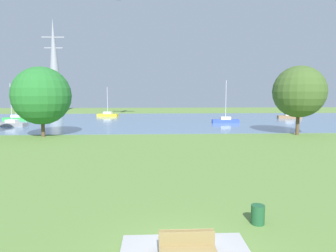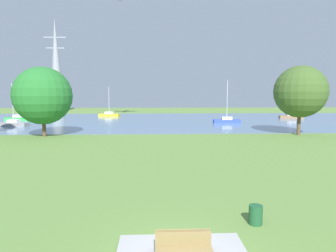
{
  "view_description": "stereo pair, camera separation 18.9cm",
  "coord_description": "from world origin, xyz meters",
  "px_view_note": "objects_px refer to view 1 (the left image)",
  "views": [
    {
      "loc": [
        -1.04,
        -9.18,
        5.4
      ],
      "look_at": [
        0.15,
        15.89,
        2.64
      ],
      "focal_mm": 32.07,
      "sensor_mm": 36.0,
      "label": 1
    },
    {
      "loc": [
        -0.85,
        -9.19,
        5.4
      ],
      "look_at": [
        0.15,
        15.89,
        2.64
      ],
      "focal_mm": 32.07,
      "sensor_mm": 36.0,
      "label": 2
    }
  ],
  "objects_px": {
    "tree_mid_shore": "(42,96)",
    "tree_east_near": "(299,92)",
    "sailboat_yellow": "(108,115)",
    "electricity_pylon": "(54,66)",
    "sailboat_green": "(16,118)",
    "litter_bin": "(258,215)",
    "sailboat_brown": "(289,116)",
    "bench_facing_water": "(186,242)",
    "bench_facing_inland": "(187,250)",
    "sailboat_gray": "(12,124)",
    "sailboat_blue": "(225,120)"
  },
  "relations": [
    {
      "from": "litter_bin",
      "to": "sailboat_green",
      "type": "bearing_deg",
      "value": 122.87
    },
    {
      "from": "sailboat_gray",
      "to": "sailboat_brown",
      "type": "relative_size",
      "value": 0.93
    },
    {
      "from": "bench_facing_water",
      "to": "sailboat_yellow",
      "type": "relative_size",
      "value": 0.27
    },
    {
      "from": "sailboat_yellow",
      "to": "tree_east_near",
      "type": "bearing_deg",
      "value": -47.31
    },
    {
      "from": "sailboat_gray",
      "to": "litter_bin",
      "type": "bearing_deg",
      "value": -54.21
    },
    {
      "from": "sailboat_yellow",
      "to": "electricity_pylon",
      "type": "xyz_separation_m",
      "value": [
        -17.98,
        19.7,
        12.83
      ]
    },
    {
      "from": "bench_facing_water",
      "to": "electricity_pylon",
      "type": "bearing_deg",
      "value": 110.4
    },
    {
      "from": "sailboat_blue",
      "to": "sailboat_gray",
      "type": "bearing_deg",
      "value": -173.54
    },
    {
      "from": "sailboat_yellow",
      "to": "sailboat_gray",
      "type": "xyz_separation_m",
      "value": [
        -12.39,
        -19.89,
        0.0
      ]
    },
    {
      "from": "sailboat_blue",
      "to": "bench_facing_inland",
      "type": "bearing_deg",
      "value": -104.98
    },
    {
      "from": "bench_facing_inland",
      "to": "sailboat_blue",
      "type": "height_order",
      "value": "sailboat_blue"
    },
    {
      "from": "bench_facing_inland",
      "to": "litter_bin",
      "type": "relative_size",
      "value": 2.25
    },
    {
      "from": "bench_facing_inland",
      "to": "electricity_pylon",
      "type": "height_order",
      "value": "electricity_pylon"
    },
    {
      "from": "bench_facing_water",
      "to": "litter_bin",
      "type": "relative_size",
      "value": 2.25
    },
    {
      "from": "sailboat_yellow",
      "to": "sailboat_blue",
      "type": "height_order",
      "value": "sailboat_blue"
    },
    {
      "from": "litter_bin",
      "to": "sailboat_gray",
      "type": "distance_m",
      "value": 46.64
    },
    {
      "from": "litter_bin",
      "to": "sailboat_brown",
      "type": "xyz_separation_m",
      "value": [
        24.67,
        50.79,
        0.07
      ]
    },
    {
      "from": "tree_mid_shore",
      "to": "tree_east_near",
      "type": "distance_m",
      "value": 32.38
    },
    {
      "from": "sailboat_blue",
      "to": "sailboat_brown",
      "type": "relative_size",
      "value": 1.03
    },
    {
      "from": "bench_facing_inland",
      "to": "sailboat_yellow",
      "type": "bearing_deg",
      "value": 100.89
    },
    {
      "from": "sailboat_yellow",
      "to": "sailboat_blue",
      "type": "xyz_separation_m",
      "value": [
        23.61,
        -15.81,
        0.01
      ]
    },
    {
      "from": "litter_bin",
      "to": "sailboat_brown",
      "type": "distance_m",
      "value": 56.47
    },
    {
      "from": "bench_facing_water",
      "to": "sailboat_yellow",
      "type": "distance_m",
      "value": 61.12
    },
    {
      "from": "bench_facing_water",
      "to": "sailboat_blue",
      "type": "distance_m",
      "value": 45.78
    },
    {
      "from": "sailboat_blue",
      "to": "sailboat_green",
      "type": "distance_m",
      "value": 40.79
    },
    {
      "from": "bench_facing_water",
      "to": "sailboat_brown",
      "type": "relative_size",
      "value": 0.24
    },
    {
      "from": "bench_facing_inland",
      "to": "tree_east_near",
      "type": "relative_size",
      "value": 0.2
    },
    {
      "from": "sailboat_yellow",
      "to": "sailboat_blue",
      "type": "bearing_deg",
      "value": -33.81
    },
    {
      "from": "bench_facing_water",
      "to": "sailboat_gray",
      "type": "bearing_deg",
      "value": 120.94
    },
    {
      "from": "bench_facing_inland",
      "to": "sailboat_gray",
      "type": "xyz_separation_m",
      "value": [
        -24.04,
        40.65,
        -0.01
      ]
    },
    {
      "from": "sailboat_yellow",
      "to": "sailboat_blue",
      "type": "relative_size",
      "value": 0.88
    },
    {
      "from": "bench_facing_water",
      "to": "sailboat_yellow",
      "type": "bearing_deg",
      "value": 100.99
    },
    {
      "from": "litter_bin",
      "to": "sailboat_green",
      "type": "relative_size",
      "value": 0.13
    },
    {
      "from": "sailboat_gray",
      "to": "sailboat_brown",
      "type": "bearing_deg",
      "value": 14.01
    },
    {
      "from": "sailboat_yellow",
      "to": "sailboat_gray",
      "type": "bearing_deg",
      "value": -121.93
    },
    {
      "from": "sailboat_green",
      "to": "sailboat_brown",
      "type": "bearing_deg",
      "value": 2.11
    },
    {
      "from": "bench_facing_water",
      "to": "sailboat_gray",
      "type": "relative_size",
      "value": 0.26
    },
    {
      "from": "litter_bin",
      "to": "tree_east_near",
      "type": "bearing_deg",
      "value": 61.17
    },
    {
      "from": "bench_facing_water",
      "to": "tree_mid_shore",
      "type": "distance_m",
      "value": 32.17
    },
    {
      "from": "litter_bin",
      "to": "sailboat_green",
      "type": "xyz_separation_m",
      "value": [
        -31.49,
        48.73,
        0.05
      ]
    },
    {
      "from": "sailboat_brown",
      "to": "sailboat_yellow",
      "type": "bearing_deg",
      "value": 170.07
    },
    {
      "from": "sailboat_yellow",
      "to": "sailboat_green",
      "type": "relative_size",
      "value": 1.12
    },
    {
      "from": "bench_facing_inland",
      "to": "sailboat_yellow",
      "type": "height_order",
      "value": "sailboat_yellow"
    },
    {
      "from": "sailboat_gray",
      "to": "sailboat_brown",
      "type": "height_order",
      "value": "sailboat_brown"
    },
    {
      "from": "sailboat_gray",
      "to": "sailboat_green",
      "type": "bearing_deg",
      "value": 111.15
    },
    {
      "from": "bench_facing_inland",
      "to": "tree_mid_shore",
      "type": "xyz_separation_m",
      "value": [
        -14.8,
        28.73,
        4.59
      ]
    },
    {
      "from": "sailboat_yellow",
      "to": "sailboat_blue",
      "type": "distance_m",
      "value": 28.42
    },
    {
      "from": "bench_facing_inland",
      "to": "sailboat_gray",
      "type": "bearing_deg",
      "value": 120.6
    },
    {
      "from": "litter_bin",
      "to": "sailboat_yellow",
      "type": "relative_size",
      "value": 0.12
    },
    {
      "from": "tree_east_near",
      "to": "sailboat_gray",
      "type": "bearing_deg",
      "value": 164.17
    }
  ]
}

